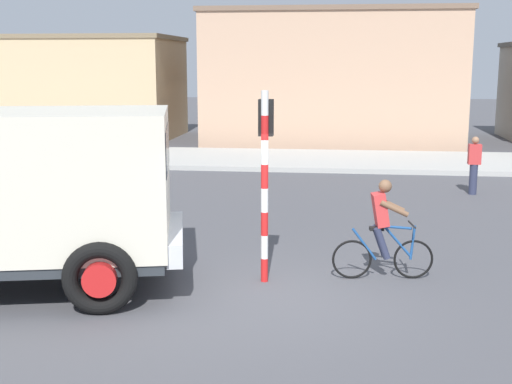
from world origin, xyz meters
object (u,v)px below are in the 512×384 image
Objects in this scene: car_red_near at (19,167)px; pedestrian_near_kerb at (474,164)px; truck_foreground at (5,189)px; cyclist at (383,230)px; traffic_light_pole at (265,160)px.

pedestrian_near_kerb reaches higher than car_red_near.
truck_foreground reaches higher than cyclist.
pedestrian_near_kerb is at bearing 69.59° from cyclist.
traffic_light_pole is at bearing -120.80° from pedestrian_near_kerb.
car_red_near is at bearing 114.81° from truck_foreground.
cyclist is 2.33m from traffic_light_pole.
car_red_near is (-9.51, 6.23, -0.05)m from cyclist.
truck_foreground is 6.21m from cyclist.
truck_foreground reaches higher than car_red_near.
traffic_light_pole is (-1.97, -0.32, 1.20)m from cyclist.
truck_foreground is at bearing -65.19° from car_red_near.
truck_foreground is at bearing -134.02° from pedestrian_near_kerb.
truck_foreground is 3.39× the size of cyclist.
pedestrian_near_kerb is (12.47, 1.74, 0.03)m from car_red_near.
traffic_light_pole reaches higher than cyclist.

